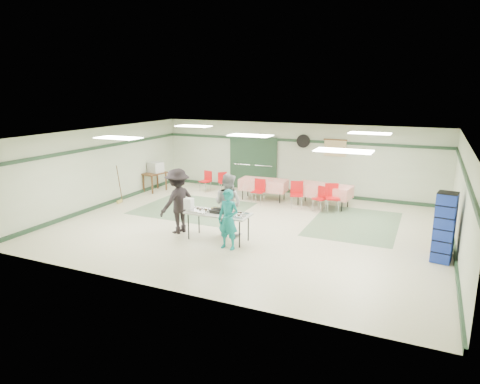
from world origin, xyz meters
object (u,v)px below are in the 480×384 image
at_px(dining_table_a, 323,190).
at_px(chair_a, 321,196).
at_px(crate_stack_blue_b, 443,230).
at_px(broom, 119,184).
at_px(serving_table, 218,215).
at_px(office_printer, 156,167).
at_px(chair_loose_b, 207,179).
at_px(printer_table, 155,175).
at_px(chair_d, 259,189).
at_px(crate_stack_red, 442,234).
at_px(dining_table_b, 263,184).
at_px(chair_c, 332,195).
at_px(chair_loose_a, 223,180).
at_px(crate_stack_blue_a, 444,228).
at_px(volunteer_dark, 178,201).
at_px(volunteer_teal, 228,220).
at_px(chair_b, 297,192).
at_px(volunteer_grey, 228,204).

height_order(dining_table_a, chair_a, chair_a).
xyz_separation_m(crate_stack_blue_b, broom, (-10.38, 0.75, 0.04)).
xyz_separation_m(serving_table, office_printer, (-4.85, 4.09, 0.23)).
relative_size(chair_loose_b, crate_stack_blue_b, 0.62).
distance_m(dining_table_a, printer_table, 6.62).
bearing_deg(dining_table_a, crate_stack_blue_b, -33.83).
bearing_deg(chair_d, serving_table, -83.90).
height_order(chair_d, printer_table, chair_d).
height_order(crate_stack_red, broom, broom).
xyz_separation_m(dining_table_b, office_printer, (-4.40, -0.41, 0.38)).
bearing_deg(crate_stack_blue_b, printer_table, 165.05).
xyz_separation_m(chair_c, broom, (-7.11, -1.94, 0.12)).
relative_size(chair_c, chair_loose_a, 1.20).
relative_size(dining_table_b, crate_stack_blue_a, 1.04).
distance_m(crate_stack_blue_b, broom, 10.41).
bearing_deg(crate_stack_blue_a, printer_table, 162.88).
distance_m(volunteer_dark, printer_table, 5.26).
bearing_deg(chair_loose_a, serving_table, -109.61).
bearing_deg(crate_stack_blue_b, serving_table, -167.08).
distance_m(volunteer_teal, chair_d, 4.49).
bearing_deg(chair_loose_b, chair_c, 4.20).
height_order(dining_table_b, chair_loose_a, chair_loose_a).
distance_m(volunteer_dark, chair_loose_b, 4.97).
bearing_deg(office_printer, chair_a, 13.09).
xyz_separation_m(chair_d, broom, (-4.53, -1.94, 0.16)).
relative_size(serving_table, crate_stack_blue_a, 1.04).
xyz_separation_m(chair_a, office_printer, (-6.67, 0.16, 0.45)).
xyz_separation_m(serving_table, chair_a, (1.83, 3.93, -0.21)).
bearing_deg(chair_loose_a, dining_table_b, -58.25).
bearing_deg(crate_stack_red, chair_a, 144.33).
xyz_separation_m(crate_stack_blue_a, office_printer, (-10.30, 3.27, 0.11)).
relative_size(office_printer, broom, 0.38).
xyz_separation_m(crate_stack_blue_a, crate_stack_red, (0.00, 0.50, -0.32)).
bearing_deg(crate_stack_blue_b, dining_table_b, 151.08).
bearing_deg(chair_a, dining_table_a, 118.50).
xyz_separation_m(chair_a, crate_stack_red, (3.63, -2.60, 0.01)).
distance_m(volunteer_teal, chair_loose_a, 6.11).
xyz_separation_m(chair_b, chair_c, (1.20, -0.00, 0.02)).
bearing_deg(dining_table_b, volunteer_teal, -81.91).
height_order(chair_loose_a, chair_loose_b, chair_loose_b).
bearing_deg(office_printer, printer_table, -75.52).
distance_m(volunteer_teal, printer_table, 6.97).
bearing_deg(volunteer_grey, chair_c, -112.77).
bearing_deg(chair_a, volunteer_dark, -108.01).
bearing_deg(chair_c, volunteer_grey, -145.11).
xyz_separation_m(volunteer_teal, volunteer_grey, (-0.48, 0.99, 0.09)).
distance_m(chair_loose_b, crate_stack_red, 9.08).
distance_m(chair_loose_a, crate_stack_blue_a, 8.80).
bearing_deg(crate_stack_blue_b, volunteer_grey, -172.53).
xyz_separation_m(dining_table_a, office_printer, (-6.60, -0.41, 0.38)).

